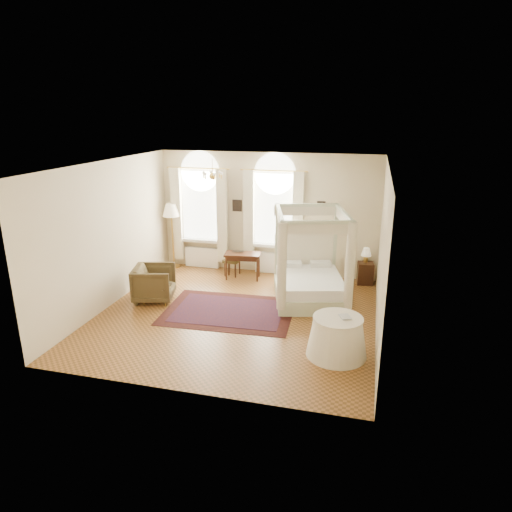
{
  "coord_description": "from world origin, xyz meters",
  "views": [
    {
      "loc": [
        2.72,
        -8.86,
        4.31
      ],
      "look_at": [
        0.35,
        0.4,
        1.28
      ],
      "focal_mm": 32.0,
      "sensor_mm": 36.0,
      "label": 1
    }
  ],
  "objects_px": {
    "nightstand": "(365,273)",
    "armchair": "(154,283)",
    "floor_lamp": "(171,213)",
    "coffee_table": "(157,288)",
    "canopy_bed": "(310,281)",
    "side_table": "(337,337)",
    "writing_desk": "(243,257)",
    "stool": "(232,261)"
  },
  "relations": [
    {
      "from": "canopy_bed",
      "to": "stool",
      "type": "bearing_deg",
      "value": 152.24
    },
    {
      "from": "coffee_table",
      "to": "side_table",
      "type": "xyz_separation_m",
      "value": [
        4.31,
        -1.42,
        -0.0
      ]
    },
    {
      "from": "coffee_table",
      "to": "floor_lamp",
      "type": "distance_m",
      "value": 2.86
    },
    {
      "from": "nightstand",
      "to": "coffee_table",
      "type": "relative_size",
      "value": 0.89
    },
    {
      "from": "canopy_bed",
      "to": "coffee_table",
      "type": "bearing_deg",
      "value": -163.14
    },
    {
      "from": "writing_desk",
      "to": "side_table",
      "type": "bearing_deg",
      "value": -51.3
    },
    {
      "from": "floor_lamp",
      "to": "side_table",
      "type": "xyz_separation_m",
      "value": [
        4.99,
        -3.91,
        -1.21
      ]
    },
    {
      "from": "nightstand",
      "to": "writing_desk",
      "type": "relative_size",
      "value": 0.57
    },
    {
      "from": "floor_lamp",
      "to": "writing_desk",
      "type": "bearing_deg",
      "value": -10.89
    },
    {
      "from": "coffee_table",
      "to": "canopy_bed",
      "type": "bearing_deg",
      "value": 16.86
    },
    {
      "from": "nightstand",
      "to": "floor_lamp",
      "type": "relative_size",
      "value": 0.31
    },
    {
      "from": "armchair",
      "to": "floor_lamp",
      "type": "bearing_deg",
      "value": -1.1
    },
    {
      "from": "canopy_bed",
      "to": "writing_desk",
      "type": "relative_size",
      "value": 2.33
    },
    {
      "from": "stool",
      "to": "armchair",
      "type": "distance_m",
      "value": 2.47
    },
    {
      "from": "floor_lamp",
      "to": "side_table",
      "type": "relative_size",
      "value": 1.67
    },
    {
      "from": "writing_desk",
      "to": "stool",
      "type": "height_order",
      "value": "writing_desk"
    },
    {
      "from": "armchair",
      "to": "coffee_table",
      "type": "distance_m",
      "value": 0.2
    },
    {
      "from": "nightstand",
      "to": "armchair",
      "type": "bearing_deg",
      "value": -154.07
    },
    {
      "from": "canopy_bed",
      "to": "floor_lamp",
      "type": "relative_size",
      "value": 1.25
    },
    {
      "from": "nightstand",
      "to": "coffee_table",
      "type": "distance_m",
      "value": 5.33
    },
    {
      "from": "nightstand",
      "to": "armchair",
      "type": "distance_m",
      "value": 5.38
    },
    {
      "from": "canopy_bed",
      "to": "floor_lamp",
      "type": "distance_m",
      "value": 4.52
    },
    {
      "from": "armchair",
      "to": "nightstand",
      "type": "bearing_deg",
      "value": -78.55
    },
    {
      "from": "writing_desk",
      "to": "floor_lamp",
      "type": "xyz_separation_m",
      "value": [
        -2.2,
        0.42,
        0.98
      ]
    },
    {
      "from": "canopy_bed",
      "to": "coffee_table",
      "type": "height_order",
      "value": "canopy_bed"
    },
    {
      "from": "armchair",
      "to": "floor_lamp",
      "type": "distance_m",
      "value": 2.69
    },
    {
      "from": "writing_desk",
      "to": "side_table",
      "type": "distance_m",
      "value": 4.48
    },
    {
      "from": "canopy_bed",
      "to": "stool",
      "type": "height_order",
      "value": "canopy_bed"
    },
    {
      "from": "floor_lamp",
      "to": "armchair",
      "type": "bearing_deg",
      "value": -76.63
    },
    {
      "from": "armchair",
      "to": "side_table",
      "type": "xyz_separation_m",
      "value": [
        4.43,
        -1.56,
        -0.05
      ]
    },
    {
      "from": "canopy_bed",
      "to": "side_table",
      "type": "relative_size",
      "value": 2.09
    },
    {
      "from": "armchair",
      "to": "floor_lamp",
      "type": "xyz_separation_m",
      "value": [
        -0.56,
        2.35,
        1.17
      ]
    },
    {
      "from": "side_table",
      "to": "writing_desk",
      "type": "bearing_deg",
      "value": 128.7
    },
    {
      "from": "nightstand",
      "to": "floor_lamp",
      "type": "xyz_separation_m",
      "value": [
        -5.4,
        0.0,
        1.3
      ]
    },
    {
      "from": "nightstand",
      "to": "armchair",
      "type": "relative_size",
      "value": 0.62
    },
    {
      "from": "canopy_bed",
      "to": "side_table",
      "type": "height_order",
      "value": "canopy_bed"
    },
    {
      "from": "canopy_bed",
      "to": "floor_lamp",
      "type": "height_order",
      "value": "canopy_bed"
    },
    {
      "from": "canopy_bed",
      "to": "side_table",
      "type": "distance_m",
      "value": 2.61
    },
    {
      "from": "coffee_table",
      "to": "nightstand",
      "type": "bearing_deg",
      "value": 27.89
    },
    {
      "from": "armchair",
      "to": "coffee_table",
      "type": "relative_size",
      "value": 1.44
    },
    {
      "from": "stool",
      "to": "coffee_table",
      "type": "distance_m",
      "value": 2.53
    },
    {
      "from": "floor_lamp",
      "to": "coffee_table",
      "type": "bearing_deg",
      "value": -74.6
    }
  ]
}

